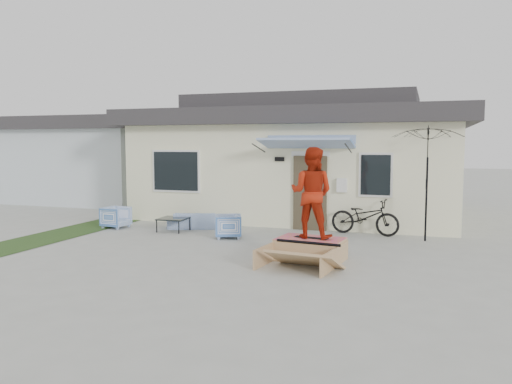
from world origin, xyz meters
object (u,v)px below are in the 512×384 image
(loveseat, at_px, (195,218))
(armchair_right, at_px, (228,225))
(patio_umbrella, at_px, (427,172))
(skater, at_px, (312,191))
(armchair_left, at_px, (116,216))
(bicycle, at_px, (365,213))
(skate_ramp, at_px, (310,249))
(coffee_table, at_px, (174,225))
(skateboard, at_px, (311,237))

(loveseat, bearing_deg, armchair_right, 122.56)
(patio_umbrella, height_order, skater, skater)
(patio_umbrella, bearing_deg, armchair_left, -174.79)
(armchair_right, distance_m, bicycle, 3.69)
(loveseat, xyz_separation_m, armchair_left, (-2.19, -0.72, 0.04))
(skate_ramp, distance_m, skater, 1.22)
(bicycle, bearing_deg, armchair_right, 124.83)
(coffee_table, distance_m, skate_ramp, 4.94)
(skate_ramp, height_order, skater, skater)
(skateboard, relative_size, skater, 0.39)
(loveseat, distance_m, patio_umbrella, 6.49)
(bicycle, distance_m, skateboard, 3.43)
(armchair_left, height_order, patio_umbrella, patio_umbrella)
(armchair_left, relative_size, bicycle, 0.37)
(skate_ramp, height_order, skateboard, skateboard)
(loveseat, height_order, armchair_left, armchair_left)
(loveseat, relative_size, skater, 0.83)
(coffee_table, xyz_separation_m, skateboard, (4.41, -2.19, 0.28))
(skate_ramp, bearing_deg, armchair_right, 152.25)
(loveseat, bearing_deg, skater, 124.97)
(loveseat, bearing_deg, armchair_left, -1.68)
(coffee_table, relative_size, skater, 0.40)
(armchair_left, bearing_deg, patio_umbrella, -80.44)
(armchair_left, height_order, coffee_table, armchair_left)
(patio_umbrella, relative_size, skateboard, 3.01)
(skate_ramp, distance_m, skateboard, 0.25)
(patio_umbrella, bearing_deg, bicycle, 165.11)
(skater, bearing_deg, armchair_left, -14.20)
(loveseat, relative_size, coffee_table, 2.07)
(skateboard, distance_m, skater, 0.97)
(loveseat, relative_size, skate_ramp, 0.87)
(armchair_right, height_order, skate_ramp, armchair_right)
(armchair_left, xyz_separation_m, skateboard, (6.25, -2.16, 0.13))
(skater, bearing_deg, skateboard, -85.16)
(armchair_right, xyz_separation_m, skateboard, (2.59, -1.73, 0.13))
(skate_ramp, bearing_deg, patio_umbrella, 59.50)
(skate_ramp, relative_size, skateboard, 2.46)
(coffee_table, relative_size, patio_umbrella, 0.35)
(bicycle, bearing_deg, loveseat, 104.48)
(armchair_left, distance_m, armchair_right, 3.69)
(loveseat, distance_m, bicycle, 4.81)
(bicycle, bearing_deg, skateboard, 176.73)
(bicycle, bearing_deg, skate_ramp, 176.80)
(armchair_right, xyz_separation_m, coffee_table, (-1.82, 0.45, -0.15))
(armchair_right, relative_size, coffee_table, 0.89)
(bicycle, bearing_deg, armchair_left, 108.49)
(bicycle, relative_size, skater, 0.97)
(skate_ramp, bearing_deg, skateboard, 90.00)
(bicycle, height_order, skateboard, bicycle)
(coffee_table, xyz_separation_m, patio_umbrella, (6.67, 0.75, 1.56))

